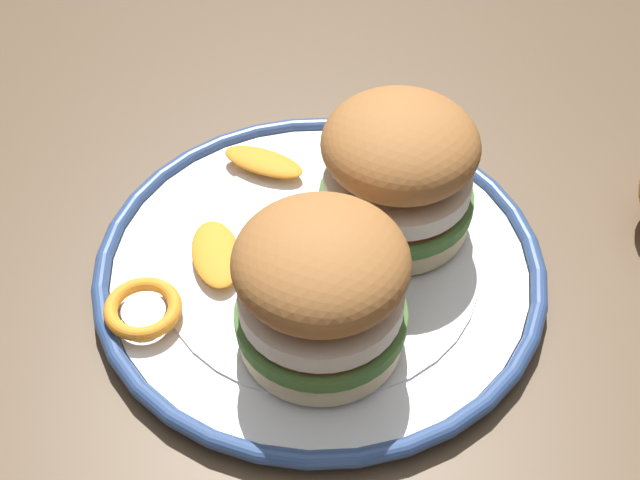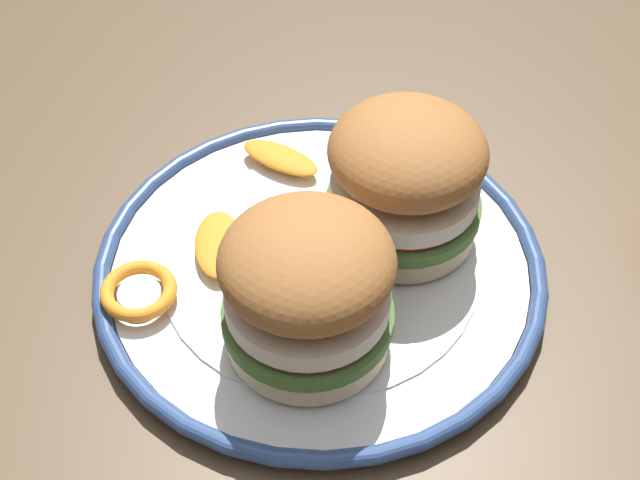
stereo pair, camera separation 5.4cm
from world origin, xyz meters
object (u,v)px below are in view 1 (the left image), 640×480
(sandwich_half_left, at_px, (398,170))
(dinner_plate, at_px, (320,270))
(dining_table, at_px, (333,362))
(sandwich_half_right, at_px, (321,288))

(sandwich_half_left, bearing_deg, dinner_plate, 27.30)
(dinner_plate, distance_m, sandwich_half_left, 0.09)
(dining_table, relative_size, sandwich_half_right, 8.22)
(sandwich_half_left, bearing_deg, sandwich_half_right, 54.65)
(dinner_plate, distance_m, sandwich_half_right, 0.09)
(sandwich_half_right, bearing_deg, sandwich_half_left, -125.35)
(dinner_plate, relative_size, sandwich_half_left, 2.12)
(dining_table, height_order, sandwich_half_right, sandwich_half_right)
(dining_table, height_order, sandwich_half_left, sandwich_half_left)
(dinner_plate, xyz_separation_m, sandwich_half_left, (-0.06, -0.03, 0.06))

